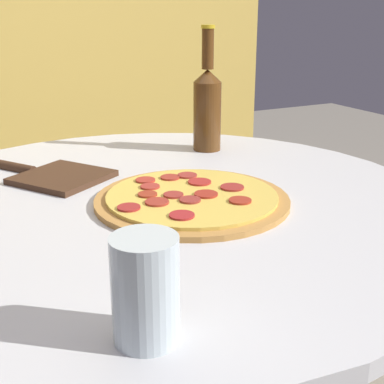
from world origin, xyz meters
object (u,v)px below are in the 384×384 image
beer_bottle (207,105)px  pizza_paddle (54,176)px  pizza (192,198)px  drinking_glass (145,290)px

beer_bottle → pizza_paddle: 0.40m
pizza → drinking_glass: drinking_glass is taller
beer_bottle → pizza_paddle: size_ratio=1.03×
beer_bottle → drinking_glass: 0.78m
beer_bottle → pizza_paddle: (-0.38, -0.06, -0.10)m
beer_bottle → drinking_glass: beer_bottle is taller
pizza → pizza_paddle: pizza is taller
pizza → beer_bottle: bearing=57.0°
beer_bottle → pizza_paddle: beer_bottle is taller
drinking_glass → beer_bottle: bearing=56.6°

